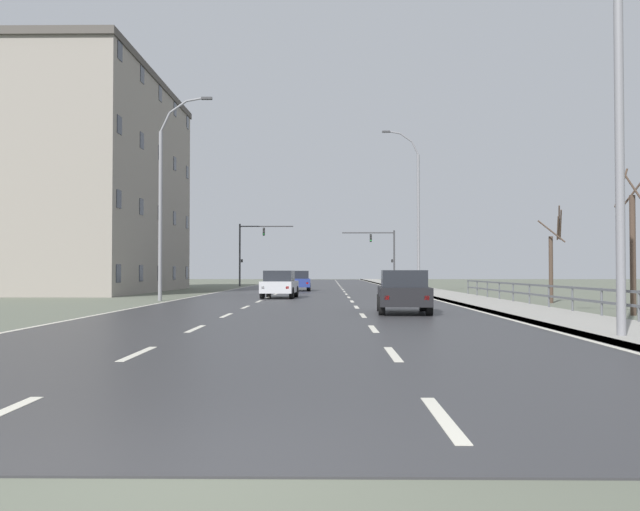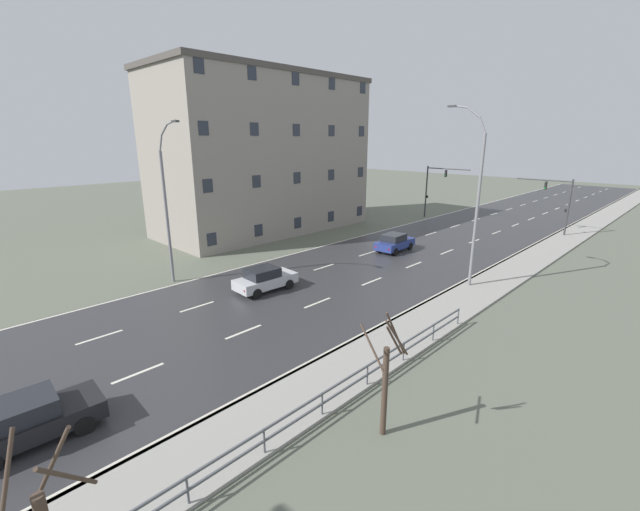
{
  "view_description": "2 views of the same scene",
  "coord_description": "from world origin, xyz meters",
  "px_view_note": "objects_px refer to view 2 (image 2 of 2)",
  "views": [
    {
      "loc": [
        1.16,
        -5.03,
        1.53
      ],
      "look_at": [
        0.42,
        54.21,
        2.91
      ],
      "focal_mm": 38.15,
      "sensor_mm": 36.0,
      "label": 1
    },
    {
      "loc": [
        18.5,
        18.09,
        9.59
      ],
      "look_at": [
        0.0,
        37.0,
        2.0
      ],
      "focal_mm": 22.93,
      "sensor_mm": 36.0,
      "label": 2
    }
  ],
  "objects_px": {
    "car_near_left": "(395,242)",
    "car_mid_centre": "(265,279)",
    "car_near_right": "(30,419)",
    "street_lamp_midground": "(475,202)",
    "brick_building": "(264,154)",
    "street_lamp_left_bank": "(167,208)",
    "traffic_signal_right": "(559,198)",
    "traffic_signal_left": "(434,184)"
  },
  "relations": [
    {
      "from": "traffic_signal_left",
      "to": "car_near_right",
      "type": "relative_size",
      "value": 1.52
    },
    {
      "from": "traffic_signal_right",
      "to": "car_near_left",
      "type": "bearing_deg",
      "value": -115.38
    },
    {
      "from": "street_lamp_midground",
      "to": "traffic_signal_right",
      "type": "xyz_separation_m",
      "value": [
        -0.57,
        21.05,
        -1.87
      ]
    },
    {
      "from": "traffic_signal_left",
      "to": "brick_building",
      "type": "relative_size",
      "value": 0.28
    },
    {
      "from": "car_mid_centre",
      "to": "street_lamp_left_bank",
      "type": "bearing_deg",
      "value": -146.96
    },
    {
      "from": "street_lamp_midground",
      "to": "car_near_right",
      "type": "relative_size",
      "value": 2.79
    },
    {
      "from": "traffic_signal_left",
      "to": "car_near_right",
      "type": "distance_m",
      "value": 45.99
    },
    {
      "from": "car_near_left",
      "to": "car_mid_centre",
      "type": "height_order",
      "value": "same"
    },
    {
      "from": "traffic_signal_left",
      "to": "car_near_left",
      "type": "bearing_deg",
      "value": -70.95
    },
    {
      "from": "street_lamp_midground",
      "to": "traffic_signal_right",
      "type": "distance_m",
      "value": 21.14
    },
    {
      "from": "traffic_signal_left",
      "to": "car_mid_centre",
      "type": "height_order",
      "value": "traffic_signal_left"
    },
    {
      "from": "car_mid_centre",
      "to": "traffic_signal_left",
      "type": "bearing_deg",
      "value": 102.69
    },
    {
      "from": "car_mid_centre",
      "to": "traffic_signal_right",
      "type": "bearing_deg",
      "value": 77.65
    },
    {
      "from": "traffic_signal_right",
      "to": "car_near_right",
      "type": "relative_size",
      "value": 1.37
    },
    {
      "from": "car_near_left",
      "to": "brick_building",
      "type": "relative_size",
      "value": 0.19
    },
    {
      "from": "street_lamp_midground",
      "to": "car_near_left",
      "type": "xyz_separation_m",
      "value": [
        -8.64,
        4.04,
        -4.89
      ]
    },
    {
      "from": "car_near_right",
      "to": "traffic_signal_left",
      "type": "bearing_deg",
      "value": 106.49
    },
    {
      "from": "traffic_signal_left",
      "to": "brick_building",
      "type": "xyz_separation_m",
      "value": [
        -9.74,
        -18.61,
        3.79
      ]
    },
    {
      "from": "street_lamp_left_bank",
      "to": "brick_building",
      "type": "height_order",
      "value": "brick_building"
    },
    {
      "from": "car_near_left",
      "to": "car_near_right",
      "type": "distance_m",
      "value": 28.53
    },
    {
      "from": "street_lamp_midground",
      "to": "brick_building",
      "type": "xyz_separation_m",
      "value": [
        -24.07,
        1.94,
        2.3
      ]
    },
    {
      "from": "car_near_right",
      "to": "street_lamp_left_bank",
      "type": "bearing_deg",
      "value": 139.67
    },
    {
      "from": "street_lamp_left_bank",
      "to": "traffic_signal_right",
      "type": "bearing_deg",
      "value": 67.5
    },
    {
      "from": "car_near_left",
      "to": "car_mid_centre",
      "type": "bearing_deg",
      "value": -94.99
    },
    {
      "from": "car_mid_centre",
      "to": "brick_building",
      "type": "bearing_deg",
      "value": 144.25
    },
    {
      "from": "traffic_signal_right",
      "to": "car_mid_centre",
      "type": "distance_m",
      "value": 32.4
    },
    {
      "from": "street_lamp_midground",
      "to": "brick_building",
      "type": "height_order",
      "value": "brick_building"
    },
    {
      "from": "traffic_signal_right",
      "to": "car_near_right",
      "type": "height_order",
      "value": "traffic_signal_right"
    },
    {
      "from": "street_lamp_midground",
      "to": "car_mid_centre",
      "type": "xyz_separation_m",
      "value": [
        -9.06,
        -10.07,
        -4.89
      ]
    },
    {
      "from": "street_lamp_midground",
      "to": "car_mid_centre",
      "type": "height_order",
      "value": "street_lamp_midground"
    },
    {
      "from": "street_lamp_midground",
      "to": "street_lamp_left_bank",
      "type": "distance_m",
      "value": 20.03
    },
    {
      "from": "brick_building",
      "to": "car_mid_centre",
      "type": "bearing_deg",
      "value": -38.65
    },
    {
      "from": "street_lamp_left_bank",
      "to": "car_mid_centre",
      "type": "relative_size",
      "value": 2.55
    },
    {
      "from": "car_near_left",
      "to": "car_near_right",
      "type": "relative_size",
      "value": 1.0
    },
    {
      "from": "car_near_left",
      "to": "car_near_right",
      "type": "height_order",
      "value": "same"
    },
    {
      "from": "street_lamp_midground",
      "to": "street_lamp_left_bank",
      "type": "height_order",
      "value": "street_lamp_midground"
    },
    {
      "from": "traffic_signal_right",
      "to": "traffic_signal_left",
      "type": "xyz_separation_m",
      "value": [
        -13.77,
        -0.5,
        0.38
      ]
    },
    {
      "from": "street_lamp_midground",
      "to": "traffic_signal_right",
      "type": "height_order",
      "value": "street_lamp_midground"
    },
    {
      "from": "traffic_signal_left",
      "to": "car_near_right",
      "type": "xyz_separation_m",
      "value": [
        10.76,
        -44.58,
        -3.41
      ]
    },
    {
      "from": "street_lamp_midground",
      "to": "car_near_right",
      "type": "distance_m",
      "value": 24.79
    },
    {
      "from": "brick_building",
      "to": "car_near_left",
      "type": "bearing_deg",
      "value": 7.76
    },
    {
      "from": "car_near_left",
      "to": "street_lamp_left_bank",
      "type": "bearing_deg",
      "value": -112.86
    }
  ]
}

